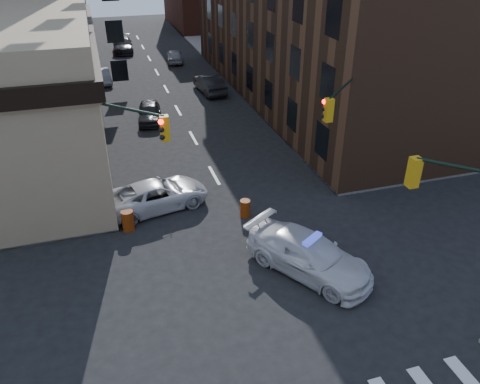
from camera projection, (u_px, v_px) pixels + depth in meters
ground at (271, 279)px, 20.10m from camera, size 140.00×140.00×0.00m
sidewalk_ne at (361, 58)px, 53.10m from camera, size 34.00×54.50×0.15m
commercial_row_ne at (327, 12)px, 38.61m from camera, size 14.00×34.00×14.00m
signal_pole_nw at (110, 154)px, 20.89m from camera, size 3.58×3.67×8.00m
signal_pole_ne at (345, 125)px, 23.87m from camera, size 3.67×3.58×8.00m
tree_ne_near at (250, 50)px, 41.86m from camera, size 3.00×3.00×4.85m
tree_ne_far at (226, 33)px, 48.49m from camera, size 3.00×3.00×4.85m
police_car at (309, 255)px, 20.17m from camera, size 5.11×6.20×1.69m
pickup at (157, 195)px, 24.87m from camera, size 5.85×3.58×1.51m
parked_car_wnear at (149, 112)px, 35.89m from camera, size 2.24×4.43×1.45m
parked_car_wfar at (102, 76)px, 44.74m from camera, size 1.73×4.01×1.29m
parked_car_wdeep at (123, 45)px, 55.70m from camera, size 2.59×5.69×1.61m
parked_car_enear at (210, 84)px, 42.05m from camera, size 2.13×5.13×1.65m
parked_car_efar at (174, 56)px, 51.45m from camera, size 2.07×4.28×1.41m
pedestrian_a at (30, 197)px, 24.03m from camera, size 0.79×0.67×1.85m
pedestrian_b at (26, 200)px, 23.65m from camera, size 1.09×0.94×1.94m
barrel_road at (245, 208)px, 24.19m from camera, size 0.61×0.61×0.94m
barrel_bank at (128, 221)px, 23.08m from camera, size 0.60×0.60×1.07m
barricade_nw_a at (43, 218)px, 23.09m from camera, size 1.35×0.72×1.00m
barricade_nw_b at (61, 206)px, 24.25m from camera, size 1.10×0.58×0.81m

